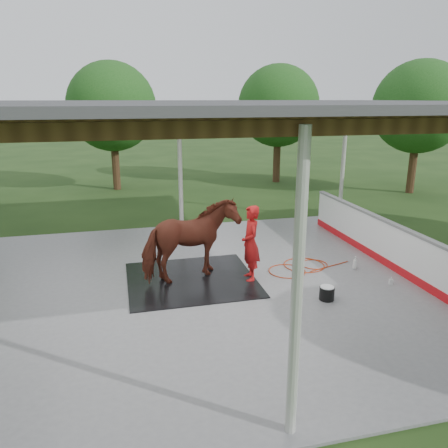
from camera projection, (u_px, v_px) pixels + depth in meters
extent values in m
plane|color=#1E3814|center=(212.00, 287.00, 10.01)|extent=(100.00, 100.00, 0.00)
cube|color=slate|center=(212.00, 286.00, 10.00)|extent=(12.00, 10.00, 0.05)
cylinder|color=beige|center=(297.00, 293.00, 5.08)|extent=(0.14, 0.14, 3.85)
cylinder|color=beige|center=(180.00, 170.00, 13.85)|extent=(0.14, 0.14, 3.85)
cylinder|color=beige|center=(343.00, 164.00, 15.15)|extent=(0.14, 0.14, 3.85)
cube|color=brown|center=(298.00, 128.00, 4.74)|extent=(12.00, 0.10, 0.18)
cube|color=brown|center=(256.00, 121.00, 6.14)|extent=(12.00, 0.10, 0.18)
cube|color=brown|center=(229.00, 117.00, 7.54)|extent=(12.00, 0.10, 0.18)
cube|color=brown|center=(211.00, 114.00, 8.94)|extent=(12.00, 0.10, 0.18)
cube|color=brown|center=(198.00, 112.00, 10.34)|extent=(12.00, 0.10, 0.18)
cube|color=brown|center=(187.00, 110.00, 11.74)|extent=(12.00, 0.10, 0.18)
cube|color=brown|center=(179.00, 109.00, 13.14)|extent=(12.00, 0.10, 0.18)
cube|color=brown|center=(448.00, 112.00, 10.25)|extent=(0.12, 10.00, 0.18)
cube|color=#38383A|center=(211.00, 104.00, 8.89)|extent=(12.60, 10.60, 0.10)
cube|color=red|center=(390.00, 263.00, 11.02)|extent=(0.14, 8.00, 0.20)
cube|color=white|center=(392.00, 244.00, 10.88)|extent=(0.12, 8.00, 1.00)
cube|color=slate|center=(394.00, 224.00, 10.74)|extent=(0.16, 8.00, 0.06)
cylinder|color=#382314|center=(116.00, 166.00, 20.44)|extent=(0.36, 0.36, 2.20)
sphere|color=#194714|center=(112.00, 107.00, 19.69)|extent=(4.00, 4.00, 4.00)
cylinder|color=#382314|center=(277.00, 161.00, 22.28)|extent=(0.36, 0.36, 2.20)
sphere|color=#194714|center=(278.00, 106.00, 21.53)|extent=(4.00, 4.00, 4.00)
cylinder|color=#382314|center=(412.00, 169.00, 19.69)|extent=(0.36, 0.36, 2.20)
sphere|color=#194714|center=(420.00, 107.00, 18.94)|extent=(4.00, 4.00, 4.00)
cube|color=black|center=(191.00, 279.00, 10.27)|extent=(2.95, 2.76, 0.02)
imported|color=maroon|center=(191.00, 241.00, 10.00)|extent=(2.42, 1.66, 1.87)
imported|color=red|center=(251.00, 243.00, 10.06)|extent=(0.47, 0.68, 1.78)
cylinder|color=black|center=(327.00, 293.00, 9.22)|extent=(0.32, 0.32, 0.28)
cylinder|color=white|center=(327.00, 287.00, 9.18)|extent=(0.29, 0.29, 0.03)
imported|color=silver|center=(355.00, 263.00, 10.88)|extent=(0.14, 0.14, 0.32)
imported|color=#338CD8|center=(391.00, 281.00, 9.99)|extent=(0.10, 0.10, 0.18)
torus|color=#A82D0C|center=(304.00, 265.00, 11.14)|extent=(1.04, 1.04, 0.02)
torus|color=#A82D0C|center=(287.00, 271.00, 10.75)|extent=(0.92, 0.92, 0.02)
torus|color=#A82D0C|center=(314.00, 264.00, 11.19)|extent=(0.69, 0.69, 0.02)
cylinder|color=#A82D0C|center=(330.00, 266.00, 11.06)|extent=(1.24, 0.42, 0.02)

